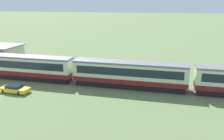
# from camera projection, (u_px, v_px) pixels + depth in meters

# --- Properties ---
(ground_plane) EXTENTS (600.00, 600.00, 0.00)m
(ground_plane) POSITION_uv_depth(u_px,v_px,m) (84.00, 83.00, 40.43)
(ground_plane) COLOR #607547
(passenger_train) EXTENTS (75.92, 3.03, 4.24)m
(passenger_train) POSITION_uv_depth(u_px,v_px,m) (75.00, 70.00, 40.08)
(passenger_train) COLOR maroon
(passenger_train) RESTS_ON ground_plane
(railway_track) EXTENTS (127.97, 3.60, 0.04)m
(railway_track) POSITION_uv_depth(u_px,v_px,m) (71.00, 82.00, 40.91)
(railway_track) COLOR #665B51
(railway_track) RESTS_ON ground_plane
(parked_car_yellow) EXTENTS (4.63, 2.08, 1.20)m
(parked_car_yellow) POSITION_uv_depth(u_px,v_px,m) (15.00, 89.00, 36.25)
(parked_car_yellow) COLOR yellow
(parked_car_yellow) RESTS_ON ground_plane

